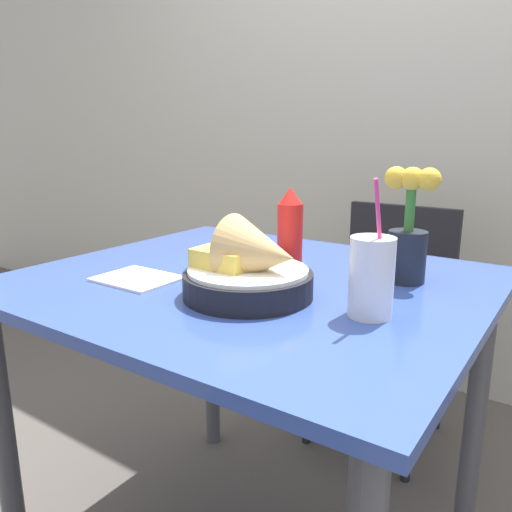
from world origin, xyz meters
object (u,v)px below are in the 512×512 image
object	(u,v)px
food_basket	(252,270)
drink_cup	(371,280)
chair_far_window	(390,301)
ketchup_bottle	(290,231)
flower_vase	(408,232)

from	to	relation	value
food_basket	drink_cup	xyz separation A→B (m)	(0.23, 0.03, 0.01)
chair_far_window	ketchup_bottle	distance (m)	0.82
ketchup_bottle	food_basket	bearing A→B (deg)	-79.83
chair_far_window	food_basket	bearing A→B (deg)	-87.32
food_basket	flower_vase	size ratio (longest dim) A/B	1.04
drink_cup	flower_vase	bearing A→B (deg)	93.90
drink_cup	flower_vase	world-z (taller)	flower_vase
food_basket	flower_vase	xyz separation A→B (m)	(0.21, 0.27, 0.05)
chair_far_window	ketchup_bottle	size ratio (longest dim) A/B	4.30
chair_far_window	drink_cup	distance (m)	1.00
food_basket	chair_far_window	bearing A→B (deg)	92.68
chair_far_window	ketchup_bottle	bearing A→B (deg)	-89.42
ketchup_bottle	drink_cup	world-z (taller)	drink_cup
flower_vase	food_basket	bearing A→B (deg)	-127.49
flower_vase	drink_cup	bearing A→B (deg)	-86.10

